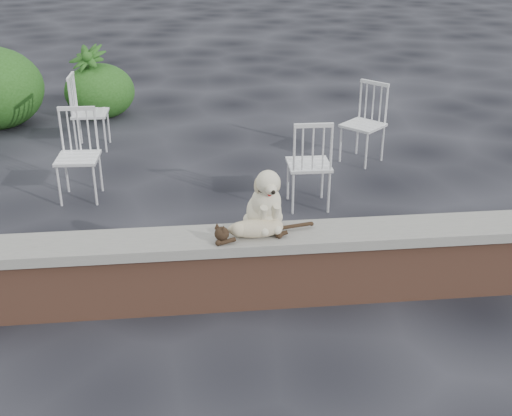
{
  "coord_description": "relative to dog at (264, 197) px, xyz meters",
  "views": [
    {
      "loc": [
        0.01,
        -4.24,
        2.8
      ],
      "look_at": [
        0.49,
        0.2,
        0.7
      ],
      "focal_mm": 45.27,
      "sensor_mm": 36.0,
      "label": 1
    }
  ],
  "objects": [
    {
      "name": "capstone",
      "position": [
        -0.54,
        -0.11,
        -0.3
      ],
      "size": [
        6.2,
        0.4,
        0.08
      ],
      "primitive_type": "cube",
      "color": "slate",
      "rests_on": "brick_wall"
    },
    {
      "name": "chair_e",
      "position": [
        -1.75,
        3.61,
        -0.37
      ],
      "size": [
        0.57,
        0.57,
        0.94
      ],
      "primitive_type": null,
      "rotation": [
        0.0,
        0.0,
        1.55
      ],
      "color": "white",
      "rests_on": "ground"
    },
    {
      "name": "dog",
      "position": [
        0.0,
        0.0,
        0.0
      ],
      "size": [
        0.4,
        0.49,
        0.51
      ],
      "primitive_type": null,
      "rotation": [
        0.0,
        0.0,
        0.15
      ],
      "color": "beige",
      "rests_on": "capstone"
    },
    {
      "name": "cat",
      "position": [
        -0.08,
        -0.15,
        -0.18
      ],
      "size": [
        0.94,
        0.35,
        0.16
      ],
      "primitive_type": null,
      "rotation": [
        0.0,
        0.0,
        0.15
      ],
      "color": "tan",
      "rests_on": "capstone"
    },
    {
      "name": "chair_d",
      "position": [
        1.51,
        2.77,
        -0.37
      ],
      "size": [
        0.79,
        0.79,
        0.94
      ],
      "primitive_type": null,
      "rotation": [
        0.0,
        0.0,
        -0.83
      ],
      "color": "white",
      "rests_on": "ground"
    },
    {
      "name": "chair_c",
      "position": [
        0.64,
        1.58,
        -0.37
      ],
      "size": [
        0.57,
        0.57,
        0.94
      ],
      "primitive_type": null,
      "rotation": [
        0.0,
        0.0,
        3.12
      ],
      "color": "white",
      "rests_on": "ground"
    },
    {
      "name": "brick_wall",
      "position": [
        -0.54,
        -0.11,
        -0.59
      ],
      "size": [
        6.0,
        0.3,
        0.5
      ],
      "primitive_type": "cube",
      "color": "brown",
      "rests_on": "ground"
    },
    {
      "name": "chair_b",
      "position": [
        -1.68,
        2.02,
        -0.37
      ],
      "size": [
        0.59,
        0.59,
        0.94
      ],
      "primitive_type": null,
      "rotation": [
        0.0,
        0.0,
        -0.05
      ],
      "color": "white",
      "rests_on": "ground"
    },
    {
      "name": "ground",
      "position": [
        -0.54,
        -0.11,
        -0.84
      ],
      "size": [
        60.0,
        60.0,
        0.0
      ],
      "primitive_type": "plane",
      "color": "black",
      "rests_on": "ground"
    },
    {
      "name": "potted_plant_b",
      "position": [
        -1.92,
        5.0,
        -0.33
      ],
      "size": [
        0.79,
        0.79,
        1.02
      ],
      "primitive_type": "imported",
      "rotation": [
        0.0,
        0.0,
        -0.59
      ],
      "color": "#204C15",
      "rests_on": "ground"
    }
  ]
}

